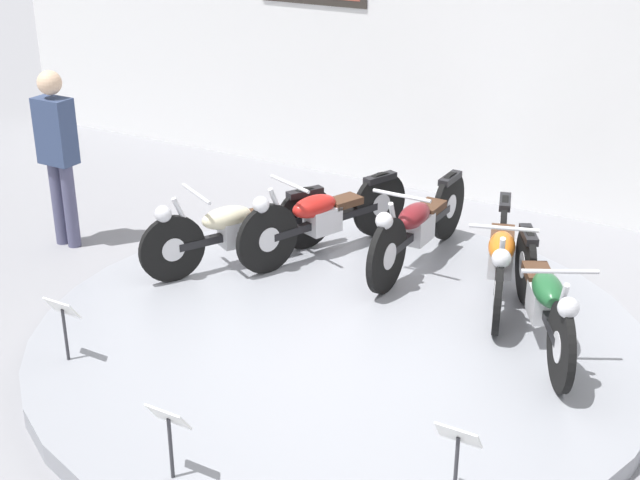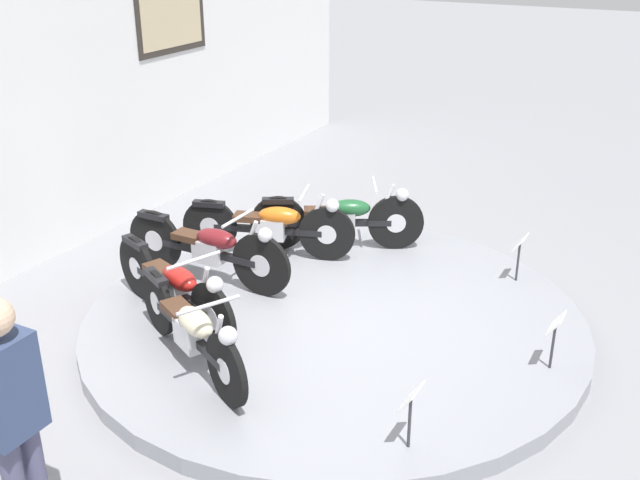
% 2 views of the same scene
% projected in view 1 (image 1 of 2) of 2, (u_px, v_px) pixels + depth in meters
% --- Properties ---
extents(ground_plane, '(60.00, 60.00, 0.00)m').
position_uv_depth(ground_plane, '(339.00, 348.00, 7.09)').
color(ground_plane, gray).
extents(display_platform, '(4.84, 4.84, 0.15)m').
position_uv_depth(display_platform, '(339.00, 340.00, 7.06)').
color(display_platform, gray).
rests_on(display_platform, ground_plane).
extents(motorcycle_cream, '(0.97, 1.75, 0.78)m').
position_uv_depth(motorcycle_cream, '(237.00, 227.00, 8.03)').
color(motorcycle_cream, black).
rests_on(motorcycle_cream, display_platform).
extents(motorcycle_red, '(0.79, 1.88, 0.80)m').
position_uv_depth(motorcycle_red, '(323.00, 215.00, 8.25)').
color(motorcycle_red, black).
rests_on(motorcycle_red, display_platform).
extents(motorcycle_maroon, '(0.54, 2.02, 0.81)m').
position_uv_depth(motorcycle_maroon, '(418.00, 224.00, 8.03)').
color(motorcycle_maroon, black).
rests_on(motorcycle_maroon, display_platform).
extents(motorcycle_orange, '(0.72, 1.90, 0.79)m').
position_uv_depth(motorcycle_orange, '(501.00, 254.00, 7.45)').
color(motorcycle_orange, black).
rests_on(motorcycle_orange, display_platform).
extents(motorcycle_green, '(1.00, 1.78, 0.80)m').
position_uv_depth(motorcycle_green, '(544.00, 297.00, 6.73)').
color(motorcycle_green, black).
rests_on(motorcycle_green, display_platform).
extents(info_placard_front_left, '(0.26, 0.11, 0.51)m').
position_uv_depth(info_placard_front_left, '(63.00, 316.00, 6.49)').
color(info_placard_front_left, '#333338').
rests_on(info_placard_front_left, display_platform).
extents(info_placard_front_centre, '(0.26, 0.11, 0.51)m').
position_uv_depth(info_placard_front_centre, '(169.00, 426.00, 5.24)').
color(info_placard_front_centre, '#333338').
rests_on(info_placard_front_centre, display_platform).
extents(info_placard_front_right, '(0.26, 0.11, 0.51)m').
position_uv_depth(info_placard_front_right, '(458.00, 445.00, 5.07)').
color(info_placard_front_right, '#333338').
rests_on(info_placard_front_right, display_platform).
extents(visitor_standing, '(0.36, 0.23, 1.77)m').
position_uv_depth(visitor_standing, '(57.00, 148.00, 8.58)').
color(visitor_standing, '#4C4C6B').
rests_on(visitor_standing, ground_plane).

